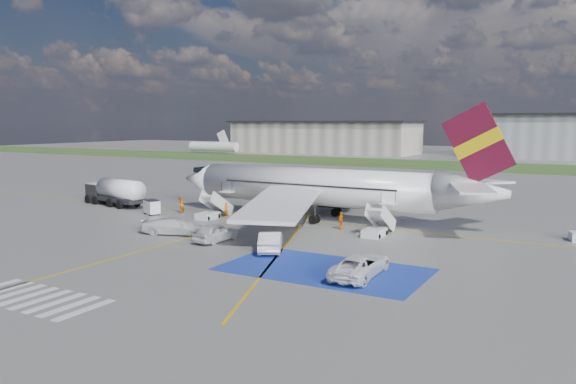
# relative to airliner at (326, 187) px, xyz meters

# --- Properties ---
(ground) EXTENTS (400.00, 400.00, 0.00)m
(ground) POSITION_rel_airliner_xyz_m (-1.51, -14.00, -3.39)
(ground) COLOR #60605E
(ground) RESTS_ON ground
(grass_strip) EXTENTS (400.00, 30.00, 0.01)m
(grass_strip) POSITION_rel_airliner_xyz_m (-1.51, 81.00, -3.39)
(grass_strip) COLOR #2D4C1E
(grass_strip) RESTS_ON ground
(taxiway_line_main) EXTENTS (120.00, 0.20, 0.01)m
(taxiway_line_main) POSITION_rel_airliner_xyz_m (-1.51, -2.00, -3.39)
(taxiway_line_main) COLOR gold
(taxiway_line_main) RESTS_ON ground
(taxiway_line_cross) EXTENTS (0.20, 60.00, 0.01)m
(taxiway_line_cross) POSITION_rel_airliner_xyz_m (-6.51, -24.00, -3.39)
(taxiway_line_cross) COLOR gold
(taxiway_line_cross) RESTS_ON ground
(taxiway_line_diag) EXTENTS (20.71, 56.45, 0.01)m
(taxiway_line_diag) POSITION_rel_airliner_xyz_m (-1.51, -2.00, -3.39)
(taxiway_line_diag) COLOR gold
(taxiway_line_diag) RESTS_ON ground
(staging_box) EXTENTS (14.00, 8.00, 0.01)m
(staging_box) POSITION_rel_airliner_xyz_m (8.49, -18.00, -3.39)
(staging_box) COLOR #1A35A1
(staging_box) RESTS_ON ground
(crosswalk) EXTENTS (9.00, 4.00, 0.01)m
(crosswalk) POSITION_rel_airliner_xyz_m (-3.31, -32.00, -3.39)
(crosswalk) COLOR silver
(crosswalk) RESTS_ON ground
(terminal_west) EXTENTS (60.00, 22.00, 10.00)m
(terminal_west) POSITION_rel_airliner_xyz_m (-56.51, 116.00, 1.61)
(terminal_west) COLOR gray
(terminal_west) RESTS_ON ground
(airliner) EXTENTS (36.81, 32.95, 11.92)m
(airliner) POSITION_rel_airliner_xyz_m (0.00, 0.00, 0.00)
(airliner) COLOR white
(airliner) RESTS_ON ground
(airstairs_fwd) EXTENTS (1.90, 5.20, 3.60)m
(airstairs_fwd) POSITION_rel_airliner_xyz_m (-11.01, -5.30, -2.77)
(airstairs_fwd) COLOR white
(airstairs_fwd) RESTS_ON ground
(airstairs_aft) EXTENTS (1.90, 5.20, 3.60)m
(airstairs_aft) POSITION_rel_airliner_xyz_m (7.49, -5.30, -2.77)
(airstairs_aft) COLOR white
(airstairs_aft) RESTS_ON ground
(fuel_tanker) EXTENTS (9.94, 4.46, 3.29)m
(fuel_tanker) POSITION_rel_airliner_xyz_m (-26.68, -3.62, -2.01)
(fuel_tanker) COLOR black
(fuel_tanker) RESTS_ON ground
(gpu_cart) EXTENTS (2.30, 1.93, 1.65)m
(gpu_cart) POSITION_rel_airliner_xyz_m (-18.08, -6.49, -2.65)
(gpu_cart) COLOR white
(gpu_cart) RESTS_ON ground
(car_silver_a) EXTENTS (2.09, 4.74, 1.58)m
(car_silver_a) POSITION_rel_airliner_xyz_m (-3.51, -14.31, -2.60)
(car_silver_a) COLOR silver
(car_silver_a) RESTS_ON ground
(car_silver_b) EXTENTS (3.80, 5.12, 1.61)m
(car_silver_b) POSITION_rel_airliner_xyz_m (2.40, -15.08, -2.59)
(car_silver_b) COLOR silver
(car_silver_b) RESTS_ON ground
(van_white_a) EXTENTS (2.65, 5.31, 1.95)m
(van_white_a) POSITION_rel_airliner_xyz_m (11.29, -18.22, -2.42)
(van_white_a) COLOR white
(van_white_a) RESTS_ON ground
(van_white_b) EXTENTS (5.41, 3.48, 1.97)m
(van_white_b) POSITION_rel_airliner_xyz_m (-8.29, -13.62, -2.41)
(van_white_b) COLOR silver
(van_white_b) RESTS_ON ground
(crew_fwd) EXTENTS (0.61, 0.43, 1.58)m
(crew_fwd) POSITION_rel_airliner_xyz_m (-10.06, -3.73, -2.60)
(crew_fwd) COLOR orange
(crew_fwd) RESTS_ON ground
(crew_nose) EXTENTS (0.82, 1.00, 1.88)m
(crew_nose) POSITION_rel_airliner_xyz_m (-16.00, -4.14, -2.45)
(crew_nose) COLOR orange
(crew_nose) RESTS_ON ground
(crew_aft) EXTENTS (0.43, 1.01, 1.70)m
(crew_aft) POSITION_rel_airliner_xyz_m (3.53, -4.07, -2.54)
(crew_aft) COLOR orange
(crew_aft) RESTS_ON ground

